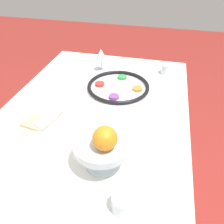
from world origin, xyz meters
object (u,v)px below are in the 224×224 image
object	(u,v)px
napkin_roll	(50,117)
cup_near	(123,203)
cup_mid	(167,69)
seder_plate	(118,87)
wine_glass	(101,55)
orange_fruit	(105,138)
bread_plate	(35,123)
fruit_stand	(102,146)

from	to	relation	value
napkin_roll	cup_near	size ratio (longest dim) A/B	2.43
napkin_roll	cup_mid	bearing A→B (deg)	139.79
napkin_roll	seder_plate	bearing A→B (deg)	144.63
seder_plate	wine_glass	world-z (taller)	wine_glass
orange_fruit	bread_plate	distance (m)	0.44
seder_plate	napkin_roll	bearing A→B (deg)	-35.37
orange_fruit	cup_mid	distance (m)	0.82
seder_plate	cup_mid	xyz separation A→B (m)	(-0.24, 0.25, 0.02)
fruit_stand	napkin_roll	bearing A→B (deg)	-121.18
orange_fruit	cup_near	distance (m)	0.20
fruit_stand	bread_plate	world-z (taller)	fruit_stand
seder_plate	bread_plate	size ratio (longest dim) A/B	2.12
seder_plate	napkin_roll	distance (m)	0.42
fruit_stand	wine_glass	bearing A→B (deg)	-163.98
orange_fruit	cup_near	world-z (taller)	orange_fruit
napkin_roll	cup_mid	size ratio (longest dim) A/B	2.43
seder_plate	cup_near	distance (m)	0.69
wine_glass	bread_plate	bearing A→B (deg)	-14.38
fruit_stand	cup_mid	xyz separation A→B (m)	(-0.76, 0.20, -0.06)
fruit_stand	cup_near	world-z (taller)	fruit_stand
seder_plate	napkin_roll	world-z (taller)	napkin_roll
orange_fruit	bread_plate	xyz separation A→B (m)	(-0.17, -0.37, -0.15)
fruit_stand	seder_plate	bearing A→B (deg)	-174.06
napkin_roll	fruit_stand	bearing A→B (deg)	58.82
orange_fruit	fruit_stand	bearing A→B (deg)	-143.69
bread_plate	napkin_roll	distance (m)	0.07
bread_plate	napkin_roll	size ratio (longest dim) A/B	0.95
seder_plate	wine_glass	bearing A→B (deg)	-142.17
seder_plate	bread_plate	distance (m)	0.48
seder_plate	bread_plate	bearing A→B (deg)	-38.34
cup_near	cup_mid	xyz separation A→B (m)	(-0.91, 0.09, 0.00)
seder_plate	bread_plate	world-z (taller)	seder_plate
bread_plate	fruit_stand	bearing A→B (deg)	67.71
seder_plate	fruit_stand	bearing A→B (deg)	5.94
seder_plate	orange_fruit	world-z (taller)	orange_fruit
fruit_stand	orange_fruit	xyz separation A→B (m)	(0.03, 0.02, 0.07)
cup_mid	orange_fruit	bearing A→B (deg)	-12.77
seder_plate	fruit_stand	size ratio (longest dim) A/B	1.73
fruit_stand	orange_fruit	bearing A→B (deg)	36.31
wine_glass	napkin_roll	bearing A→B (deg)	-9.63
fruit_stand	cup_mid	distance (m)	0.79
orange_fruit	bread_plate	world-z (taller)	orange_fruit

